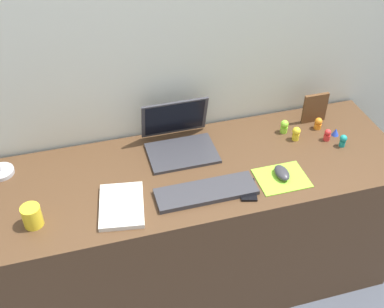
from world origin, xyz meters
The scene contains 17 objects.
ground_plane centered at (0.00, 0.00, 0.00)m, with size 6.00×6.00×0.00m, color #474C56.
back_wall centered at (0.00, 0.35, 0.76)m, with size 3.06×0.05×1.53m, color beige.
desk centered at (0.00, 0.00, 0.37)m, with size 1.86×0.61×0.74m, color #4C331E.
laptop centered at (-0.02, 0.17, 0.79)m, with size 0.30×0.27×0.21m.
keyboard centered at (0.01, -0.15, 0.75)m, with size 0.41×0.13×0.02m, color #333338.
mousepad centered at (0.34, -0.15, 0.74)m, with size 0.21×0.17×0.00m, color #8CDB33.
mouse centered at (0.34, -0.14, 0.76)m, with size 0.06×0.10×0.03m, color #333338.
cell_phone centered at (0.18, -0.18, 0.74)m, with size 0.06×0.13×0.01m, color black.
notebook_pad centered at (-0.33, -0.14, 0.75)m, with size 0.17×0.24×0.02m, color silver.
picture_frame centered at (0.65, 0.19, 0.81)m, with size 0.12×0.02×0.15m, color brown.
coffee_mug centered at (-0.66, -0.14, 0.78)m, with size 0.07×0.07×0.09m, color yellow.
toy_figurine_yellow centered at (0.51, 0.08, 0.78)m, with size 0.04×0.04×0.07m.
toy_figurine_orange centered at (0.65, 0.13, 0.77)m, with size 0.04×0.04×0.06m.
toy_figurine_blue centered at (0.70, 0.06, 0.76)m, with size 0.03×0.03×0.04m, color blue.
toy_figurine_red centered at (0.64, 0.04, 0.77)m, with size 0.03×0.03×0.06m.
toy_figurine_teal centered at (0.69, -0.02, 0.77)m, with size 0.03×0.03×0.06m.
toy_figurine_lime centered at (0.48, 0.15, 0.77)m, with size 0.04×0.04×0.06m.
Camera 1 is at (-0.43, -1.50, 2.11)m, focal length 45.67 mm.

